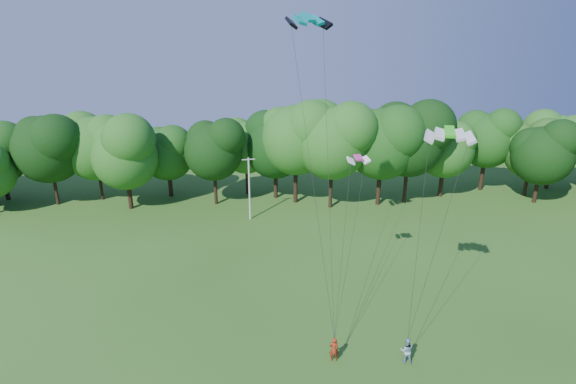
{
  "coord_description": "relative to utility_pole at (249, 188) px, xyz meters",
  "views": [
    {
      "loc": [
        -1.84,
        -16.38,
        19.27
      ],
      "look_at": [
        0.25,
        13.0,
        9.06
      ],
      "focal_mm": 28.0,
      "sensor_mm": 36.0,
      "label": 1
    }
  ],
  "objects": [
    {
      "name": "kite_teal",
      "position": [
        4.53,
        -14.42,
        16.84
      ],
      "size": [
        3.35,
        2.43,
        0.71
      ],
      "rotation": [
        0.0,
        0.0,
        0.39
      ],
      "color": "#048587",
      "rests_on": "ground"
    },
    {
      "name": "utility_pole",
      "position": [
        0.0,
        0.0,
        0.0
      ],
      "size": [
        1.4,
        0.37,
        7.05
      ],
      "rotation": [
        0.0,
        0.0,
        0.21
      ],
      "color": "silver",
      "rests_on": "ground"
    },
    {
      "name": "kite_pink",
      "position": [
        8.18,
        -15.78,
        7.4
      ],
      "size": [
        1.73,
        0.98,
        0.33
      ],
      "rotation": [
        0.0,
        0.0,
        0.11
      ],
      "color": "#CA388F",
      "rests_on": "ground"
    },
    {
      "name": "kite_green",
      "position": [
        12.09,
        -21.63,
        10.41
      ],
      "size": [
        3.0,
        1.96,
        0.53
      ],
      "rotation": [
        0.0,
        0.0,
        -0.28
      ],
      "color": "#30D21F",
      "rests_on": "ground"
    },
    {
      "name": "kite_flyer_left",
      "position": [
        5.43,
        -23.61,
        -2.83
      ],
      "size": [
        0.63,
        0.44,
        1.67
      ],
      "primitive_type": "imported",
      "rotation": [
        0.0,
        0.0,
        3.08
      ],
      "color": "#9B2A14",
      "rests_on": "ground"
    },
    {
      "name": "tree_back_center",
      "position": [
        3.18,
        6.93,
        3.84
      ],
      "size": [
        8.26,
        8.26,
        12.01
      ],
      "color": "#312513",
      "rests_on": "ground"
    },
    {
      "name": "kite_flyer_right",
      "position": [
        9.9,
        -24.06,
        -2.81
      ],
      "size": [
        0.94,
        0.8,
        1.7
      ],
      "primitive_type": "imported",
      "rotation": [
        0.0,
        0.0,
        2.94
      ],
      "color": "#91AECA",
      "rests_on": "ground"
    },
    {
      "name": "tree_back_east",
      "position": [
        34.98,
        5.34,
        2.94
      ],
      "size": [
        7.27,
        7.27,
        10.57
      ],
      "color": "#312013",
      "rests_on": "ground"
    }
  ]
}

